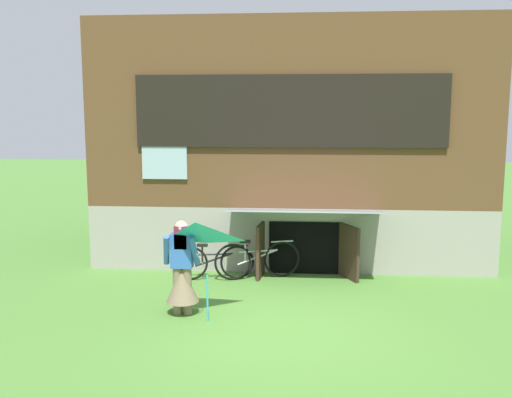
% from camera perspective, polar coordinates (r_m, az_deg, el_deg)
% --- Properties ---
extents(ground_plane, '(60.00, 60.00, 0.00)m').
position_cam_1_polar(ground_plane, '(8.77, 2.75, -12.72)').
color(ground_plane, '#4C7F33').
extents(log_house, '(8.17, 5.68, 5.04)m').
position_cam_1_polar(log_house, '(13.46, 3.60, 5.76)').
color(log_house, '#9E998E').
rests_on(log_house, ground_plane).
extents(person, '(0.60, 0.52, 1.52)m').
position_cam_1_polar(person, '(9.20, -7.36, -7.55)').
color(person, '#7F6B51').
rests_on(person, ground_plane).
extents(kite, '(0.94, 1.08, 1.44)m').
position_cam_1_polar(kite, '(8.43, -6.01, -5.14)').
color(kite, '#2DB2CC').
rests_on(kite, ground_plane).
extents(bicycle_silver, '(1.63, 0.54, 0.77)m').
position_cam_1_polar(bicycle_silver, '(11.11, 0.14, -6.06)').
color(bicycle_silver, black).
rests_on(bicycle_silver, ground_plane).
extents(bicycle_black, '(1.53, 0.32, 0.71)m').
position_cam_1_polar(bicycle_black, '(11.09, -4.21, -6.27)').
color(bicycle_black, black).
rests_on(bicycle_black, ground_plane).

